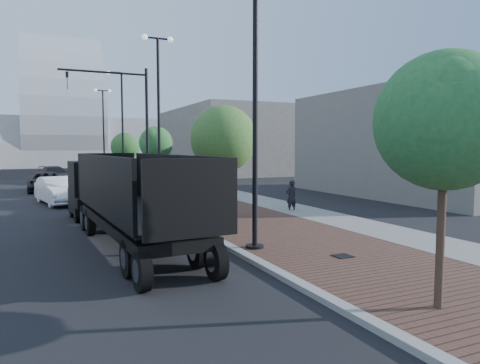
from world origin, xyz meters
name	(u,v)px	position (x,y,z in m)	size (l,w,h in m)	color
sidewalk	(144,180)	(3.50, 40.00, 0.06)	(7.00, 140.00, 0.12)	#4C2D23
concrete_strip	(171,179)	(6.20, 40.00, 0.07)	(2.40, 140.00, 0.13)	slate
curb	(106,181)	(0.00, 40.00, 0.07)	(0.30, 140.00, 0.14)	gray
dump_truck	(112,199)	(-2.92, 15.19, 1.26)	(2.98, 13.42, 2.99)	black
white_sedan	(58,191)	(-4.56, 24.69, 0.78)	(1.64, 4.71, 1.55)	white
dark_car_mid	(46,182)	(-5.15, 32.79, 0.71)	(2.35, 5.09, 1.41)	black
dark_car_far	(54,175)	(-4.42, 40.37, 0.75)	(2.10, 5.17, 1.50)	black
pedestrian	(291,196)	(5.79, 16.47, 0.81)	(0.59, 0.39, 1.61)	black
streetlight_1	(252,110)	(0.49, 10.00, 4.34)	(1.44, 0.56, 9.21)	black
streetlight_2	(159,118)	(0.60, 22.00, 4.82)	(1.72, 0.56, 9.28)	black
streetlight_3	(121,133)	(0.49, 34.00, 4.34)	(1.44, 0.56, 9.21)	black
streetlight_4	(104,132)	(0.60, 46.00, 4.82)	(1.72, 0.56, 9.28)	black
traffic_mast	(132,118)	(-0.30, 25.00, 4.98)	(5.09, 0.20, 8.00)	black
tree_0	(446,122)	(1.65, 4.02, 3.70)	(2.62, 2.62, 5.02)	#382619
tree_1	(224,139)	(1.65, 15.02, 3.56)	(2.78, 2.78, 4.96)	#382619
tree_2	(156,143)	(1.65, 27.02, 3.48)	(2.28, 2.22, 4.61)	#382619
tree_3	(126,147)	(1.65, 39.02, 3.26)	(2.59, 2.58, 4.55)	#382619
convention_center	(62,132)	(-2.00, 85.00, 6.00)	(50.00, 30.00, 50.00)	#9B9EA4
commercial_block_ne	(225,141)	(16.00, 50.00, 4.00)	(12.00, 22.00, 8.00)	#5E5A54
commercial_block_e	(421,143)	(18.00, 20.00, 3.50)	(10.00, 16.00, 7.00)	#636059
utility_cover_1	(343,256)	(2.40, 8.00, 0.13)	(0.50, 0.50, 0.02)	black
utility_cover_2	(209,207)	(2.40, 19.00, 0.13)	(0.50, 0.50, 0.02)	black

